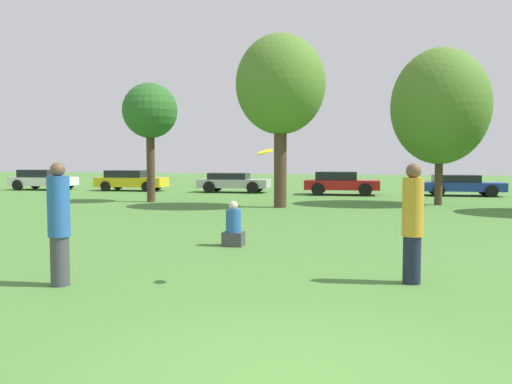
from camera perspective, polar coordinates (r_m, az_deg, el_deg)
ground_plane at (r=5.06m, az=3.72°, el=-19.73°), size 120.00×120.00×0.00m
person_thrower at (r=8.78m, az=-20.68°, el=-3.21°), size 0.34×0.34×1.95m
person_catcher at (r=8.72m, az=16.70°, el=-3.19°), size 0.33×0.33×1.93m
frisbee at (r=8.17m, az=0.97°, el=4.42°), size 0.27×0.25×0.14m
bystander_sitting at (r=12.01m, az=-2.48°, el=-3.92°), size 0.47×0.39×1.04m
tree_0 at (r=24.49m, az=-11.48°, el=8.52°), size 2.50×2.50×5.42m
tree_1 at (r=21.49m, az=2.69°, el=11.50°), size 3.61×3.61×6.99m
tree_2 at (r=23.81m, az=19.45°, el=8.78°), size 4.13×4.13×6.66m
parked_car_white at (r=35.76m, az=-22.26°, el=1.30°), size 3.94×2.17×1.28m
parked_car_yellow at (r=33.07m, az=-13.53°, el=1.28°), size 4.33×1.99×1.26m
parked_car_silver at (r=30.65m, az=-2.54°, el=1.12°), size 4.18×2.08×1.14m
parked_car_red at (r=28.89m, az=9.19°, el=1.03°), size 4.07×2.13×1.27m
parked_car_blue at (r=29.93m, az=21.37°, el=0.76°), size 4.26×2.06×1.12m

